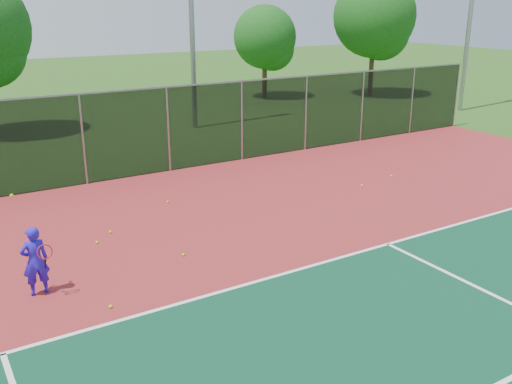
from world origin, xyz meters
TOP-DOWN VIEW (x-y plane):
  - ground at (0.00, 0.00)m, footprint 120.00×120.00m
  - court_apron at (0.00, 2.00)m, footprint 30.00×20.00m
  - fence_back at (0.00, 12.00)m, footprint 30.00×0.06m
  - tennis_player at (-6.00, 4.93)m, footprint 0.59×0.60m
  - practice_ball_1 at (4.63, 6.94)m, footprint 0.07×0.07m
  - practice_ball_3 at (-1.47, 8.78)m, footprint 0.07×0.07m
  - practice_ball_4 at (-4.92, 3.57)m, footprint 0.07×0.07m
  - practice_ball_5 at (-2.66, 5.05)m, footprint 0.07×0.07m
  - practice_ball_6 at (-4.21, 6.86)m, footprint 0.07×0.07m
  - practice_ball_7 at (6.24, 7.23)m, footprint 0.07×0.07m
  - practice_ball_8 at (-3.70, 7.35)m, footprint 0.07×0.07m
  - tree_back_mid at (11.93, 24.27)m, footprint 3.89×3.89m
  - tree_back_right at (18.24, 21.37)m, footprint 5.15×5.15m

SIDE VIEW (x-z plane):
  - ground at x=0.00m, z-range 0.00..0.00m
  - court_apron at x=0.00m, z-range 0.00..0.02m
  - practice_ball_1 at x=4.63m, z-range 0.02..0.09m
  - practice_ball_3 at x=-1.47m, z-range 0.02..0.09m
  - practice_ball_4 at x=-4.92m, z-range 0.02..0.09m
  - practice_ball_5 at x=-2.66m, z-range 0.02..0.09m
  - practice_ball_6 at x=-4.21m, z-range 0.02..0.09m
  - practice_ball_7 at x=6.24m, z-range 0.02..0.09m
  - practice_ball_8 at x=-3.70m, z-range 0.02..0.09m
  - tennis_player at x=-6.00m, z-range -0.33..1.87m
  - fence_back at x=0.00m, z-range 0.05..3.08m
  - tree_back_mid at x=11.93m, z-range 0.73..6.43m
  - tree_back_right at x=18.24m, z-range 0.97..8.53m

